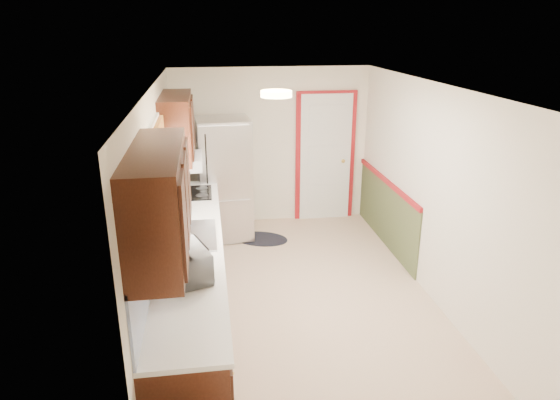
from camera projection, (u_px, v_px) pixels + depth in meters
name	position (u px, v px, depth m)	size (l,w,h in m)	color
room_shell	(301.00, 200.00, 5.36)	(3.20, 5.20, 2.52)	beige
kitchen_run	(186.00, 252.00, 5.05)	(0.63, 4.00, 2.20)	#36160C
back_wall_trim	(338.00, 169.00, 7.66)	(1.12, 2.30, 2.08)	maroon
ceiling_fixture	(276.00, 94.00, 4.74)	(0.30, 0.30, 0.06)	#FFD88C
microwave	(186.00, 260.00, 4.20)	(0.50, 0.28, 0.34)	white
refrigerator	(225.00, 179.00, 7.17)	(0.78, 0.76, 1.76)	#B7B7BC
rug	(261.00, 239.00, 7.33)	(0.79, 0.51, 0.01)	black
cooktop	(193.00, 193.00, 6.36)	(0.48, 0.58, 0.02)	black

